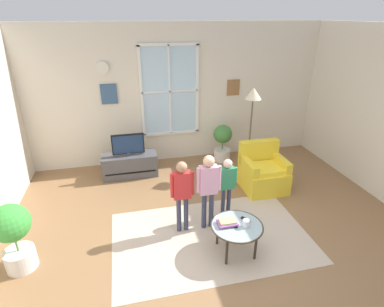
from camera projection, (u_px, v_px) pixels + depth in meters
The scene contains 17 objects.
ground_plane at pixel (219, 241), 4.49m from camera, with size 6.84×6.46×0.02m, color olive.
back_wall at pixel (178, 95), 6.52m from camera, with size 6.24×0.17×2.91m.
area_rug at pixel (211, 237), 4.55m from camera, with size 2.88×1.80×0.01m, color #C6B29E.
tv_stand at pixel (130, 165), 6.19m from camera, with size 1.09×0.42×0.47m.
television at pixel (128, 144), 5.99m from camera, with size 0.63×0.08×0.44m.
armchair at pixel (263, 172), 5.70m from camera, with size 0.76×0.74×0.87m.
coffee_table at pixel (237, 227), 4.11m from camera, with size 0.72×0.72×0.45m.
book_stack at pixel (227, 222), 4.10m from camera, with size 0.26×0.19×0.07m.
cup at pixel (246, 223), 4.05m from camera, with size 0.09×0.09×0.11m, color white.
remote_near_books at pixel (235, 224), 4.10m from camera, with size 0.04×0.14×0.02m, color black.
remote_near_cup at pixel (246, 220), 4.19m from camera, with size 0.04×0.14×0.02m, color black.
person_green_shirt at pixel (227, 181), 4.77m from camera, with size 0.31×0.14×1.02m.
person_red_shirt at pixel (182, 189), 4.39m from camera, with size 0.35×0.16×1.17m.
person_pink_shirt at pixel (208, 184), 4.45m from camera, with size 0.37×0.17×1.22m.
potted_plant_by_window at pixel (223, 141), 6.76m from camera, with size 0.41×0.41×0.83m.
potted_plant_corner at pixel (13, 233), 3.78m from camera, with size 0.48×0.48×0.95m.
floor_lamp at pixel (253, 102), 5.87m from camera, with size 0.32×0.32×1.76m.
Camera 1 is at (-1.19, -3.36, 3.03)m, focal length 28.53 mm.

